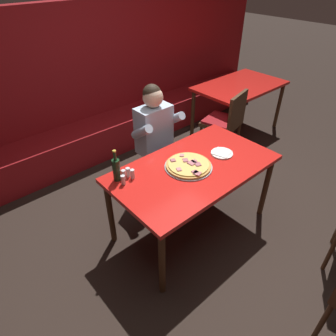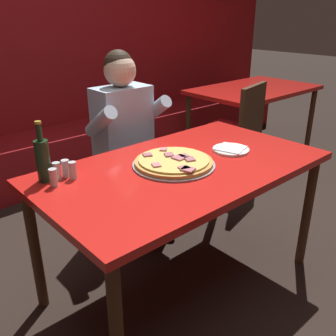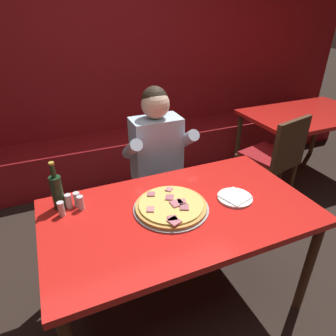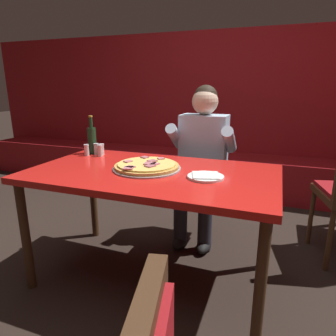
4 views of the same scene
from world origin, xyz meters
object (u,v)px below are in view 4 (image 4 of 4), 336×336
plate_white_paper (206,176)px  shaker_red_pepper_flakes (100,151)px  shaker_oregano (102,150)px  diner_seated_blue_shirt (201,157)px  beer_bottle (92,139)px  shaker_parmesan (96,149)px  shaker_black_pepper (87,151)px  main_dining_table (152,182)px  pizza (147,166)px

plate_white_paper → shaker_red_pepper_flakes: (-0.86, 0.26, 0.03)m
shaker_oregano → diner_seated_blue_shirt: 0.79m
beer_bottle → shaker_parmesan: bearing=-25.6°
shaker_red_pepper_flakes → shaker_black_pepper: bearing=-171.5°
shaker_black_pepper → diner_seated_blue_shirt: 0.90m
main_dining_table → diner_seated_blue_shirt: bearing=77.6°
plate_white_paper → shaker_black_pepper: shaker_black_pepper is taller
plate_white_paper → beer_bottle: size_ratio=0.72×
shaker_red_pepper_flakes → plate_white_paper: bearing=-16.6°
main_dining_table → beer_bottle: (-0.63, 0.30, 0.19)m
pizza → beer_bottle: bearing=155.1°
beer_bottle → shaker_red_pepper_flakes: size_ratio=3.40×
shaker_parmesan → shaker_red_pepper_flakes: 0.07m
shaker_oregano → shaker_black_pepper: (-0.09, -0.06, 0.00)m
main_dining_table → shaker_red_pepper_flakes: bearing=156.1°
plate_white_paper → shaker_parmesan: (-0.92, 0.30, 0.03)m
shaker_oregano → diner_seated_blue_shirt: (0.68, 0.40, -0.09)m
pizza → shaker_black_pepper: bearing=162.1°
shaker_parmesan → shaker_oregano: (0.05, 0.00, 0.00)m
shaker_parmesan → shaker_oregano: 0.05m
main_dining_table → shaker_red_pepper_flakes: shaker_red_pepper_flakes is taller
shaker_black_pepper → diner_seated_blue_shirt: (0.77, 0.46, -0.09)m
diner_seated_blue_shirt → shaker_oregano: bearing=-149.7°
shaker_parmesan → shaker_red_pepper_flakes: bearing=-35.8°
plate_white_paper → shaker_oregano: (-0.88, 0.30, 0.03)m
beer_bottle → diner_seated_blue_shirt: 0.87m
beer_bottle → shaker_black_pepper: beer_bottle is taller
shaker_oregano → plate_white_paper: bearing=-19.1°
pizza → plate_white_paper: (0.39, -0.06, -0.01)m
plate_white_paper → shaker_red_pepper_flakes: size_ratio=2.44×
plate_white_paper → diner_seated_blue_shirt: bearing=106.0°
beer_bottle → shaker_parmesan: (0.05, -0.02, -0.07)m
shaker_parmesan → diner_seated_blue_shirt: diner_seated_blue_shirt is taller
shaker_parmesan → shaker_oregano: size_ratio=1.00×
main_dining_table → shaker_oregano: size_ratio=17.76×
shaker_red_pepper_flakes → shaker_parmesan: bearing=144.2°
plate_white_paper → shaker_oregano: size_ratio=2.44×
beer_bottle → diner_seated_blue_shirt: bearing=25.8°
pizza → diner_seated_blue_shirt: diner_seated_blue_shirt is taller
plate_white_paper → shaker_black_pepper: (-0.97, 0.24, 0.03)m
plate_white_paper → beer_bottle: bearing=161.5°
diner_seated_blue_shirt → main_dining_table: bearing=-102.4°
main_dining_table → shaker_oregano: shaker_oregano is taller
main_dining_table → shaker_parmesan: bearing=154.7°
diner_seated_blue_shirt → shaker_red_pepper_flakes: bearing=-146.4°
shaker_black_pepper → beer_bottle: bearing=92.1°
shaker_black_pepper → shaker_parmesan: bearing=52.0°
shaker_oregano → main_dining_table: bearing=-27.3°
shaker_red_pepper_flakes → diner_seated_blue_shirt: (0.66, 0.44, -0.09)m
shaker_black_pepper → diner_seated_blue_shirt: bearing=30.7°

